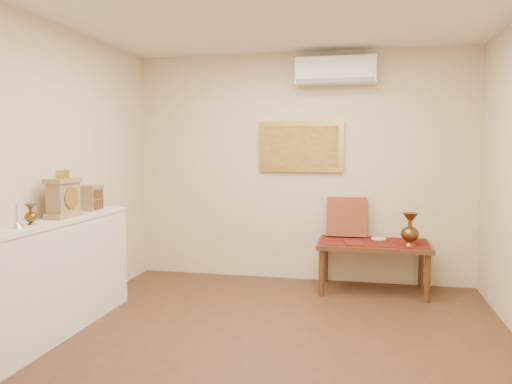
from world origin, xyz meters
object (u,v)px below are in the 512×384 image
(mantel_clock, at_px, (64,197))
(low_table, at_px, (373,248))
(display_ledge, at_px, (52,277))
(wooden_chest, at_px, (91,198))
(brass_urn_tall, at_px, (410,225))

(mantel_clock, distance_m, low_table, 3.23)
(mantel_clock, relative_size, low_table, 0.34)
(display_ledge, distance_m, wooden_chest, 0.90)
(mantel_clock, bearing_deg, brass_urn_tall, 27.52)
(display_ledge, height_order, wooden_chest, wooden_chest)
(brass_urn_tall, bearing_deg, low_table, 160.01)
(brass_urn_tall, xyz_separation_m, wooden_chest, (-3.05, -1.08, 0.33))
(display_ledge, height_order, low_table, display_ledge)
(wooden_chest, bearing_deg, low_table, 24.38)
(display_ledge, bearing_deg, brass_urn_tall, 29.82)
(brass_urn_tall, bearing_deg, wooden_chest, -160.50)
(display_ledge, relative_size, low_table, 1.68)
(low_table, bearing_deg, brass_urn_tall, -19.99)
(brass_urn_tall, xyz_separation_m, low_table, (-0.37, 0.13, -0.28))
(low_table, bearing_deg, wooden_chest, -155.62)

